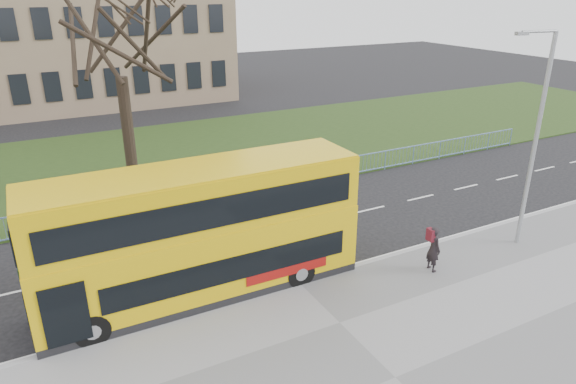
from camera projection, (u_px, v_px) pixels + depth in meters
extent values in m
plane|color=black|center=(278.00, 265.00, 18.85)|extent=(120.00, 120.00, 0.00)
cube|color=slate|center=(395.00, 379.00, 13.29)|extent=(80.00, 10.50, 0.12)
cube|color=#949496|center=(298.00, 283.00, 17.55)|extent=(80.00, 0.20, 0.14)
cube|color=#223814|center=(170.00, 157.00, 30.56)|extent=(80.00, 15.40, 0.08)
cube|color=#826952|center=(35.00, 18.00, 42.76)|extent=(30.00, 15.00, 14.00)
cube|color=#DAB109|center=(203.00, 258.00, 16.66)|extent=(10.35, 2.51, 1.92)
cube|color=#DAB109|center=(201.00, 227.00, 16.23)|extent=(10.35, 2.51, 0.33)
cube|color=#DAB109|center=(199.00, 197.00, 15.85)|extent=(10.30, 2.46, 1.72)
cube|color=black|center=(234.00, 269.00, 15.86)|extent=(7.98, 0.08, 0.84)
cube|color=black|center=(212.00, 214.00, 14.88)|extent=(9.51, 0.09, 0.94)
cylinder|color=black|center=(92.00, 330.00, 14.46)|extent=(1.03, 0.28, 1.02)
cylinder|color=black|center=(300.00, 273.00, 17.33)|extent=(1.03, 0.28, 1.02)
imported|color=black|center=(433.00, 249.00, 17.99)|extent=(0.44, 0.63, 1.67)
cylinder|color=#9A9EA2|center=(535.00, 145.00, 18.77)|extent=(0.16, 0.16, 8.00)
cylinder|color=#9A9EA2|center=(539.00, 31.00, 17.08)|extent=(1.40, 0.34, 0.10)
cube|color=#9A9EA2|center=(522.00, 33.00, 16.90)|extent=(0.47, 0.25, 0.12)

